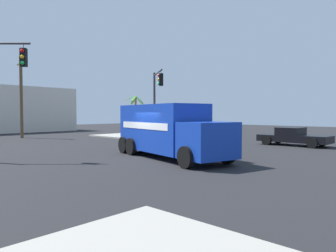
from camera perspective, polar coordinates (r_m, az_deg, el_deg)
ground_plane at (r=17.45m, az=-2.77°, el=-5.76°), size 100.00×100.00×0.00m
sidewalk_corner_far at (r=34.08m, az=-2.30°, el=-1.71°), size 10.16×10.16×0.14m
delivery_truck at (r=17.33m, az=0.02°, el=-0.74°), size 4.48×8.39×2.94m
traffic_light_primary at (r=26.59m, az=-2.12°, el=5.63°), size 2.36×3.22×5.89m
pickup_black at (r=25.76m, az=21.76°, el=-1.70°), size 2.35×5.24×1.38m
vending_machine_red at (r=34.39m, az=0.72°, el=-0.01°), size 1.13×1.17×1.85m
palm_tree_far at (r=35.47m, az=-5.95°, el=3.16°), size 2.38×2.31×4.32m
utility_pole at (r=34.69m, az=-25.10°, el=4.96°), size 0.34×2.20×8.11m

